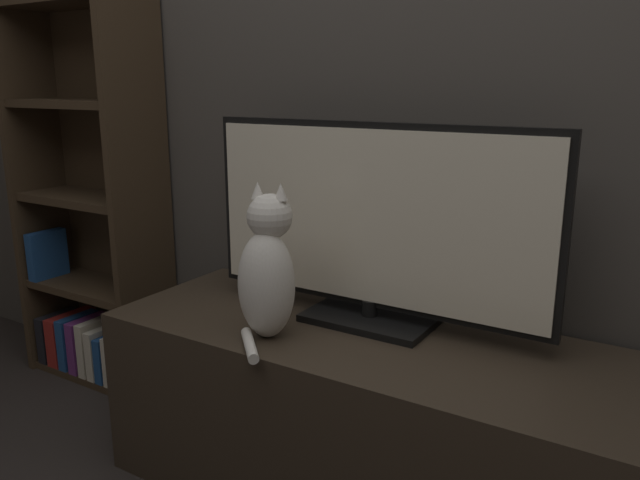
{
  "coord_description": "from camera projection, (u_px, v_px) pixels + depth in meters",
  "views": [
    {
      "loc": [
        0.71,
        -0.51,
        1.18
      ],
      "look_at": [
        -0.15,
        0.87,
        0.77
      ],
      "focal_mm": 35.0,
      "sensor_mm": 36.0,
      "label": 1
    }
  ],
  "objects": [
    {
      "name": "wall_back",
      "position": [
        431.0,
        38.0,
        1.76
      ],
      "size": [
        4.8,
        0.05,
        2.6
      ],
      "color": "#47423D",
      "rests_on": "ground_plane"
    },
    {
      "name": "bookshelf",
      "position": [
        96.0,
        223.0,
        2.49
      ],
      "size": [
        0.62,
        0.28,
        1.48
      ],
      "color": "#3D2D1E",
      "rests_on": "ground_plane"
    },
    {
      "name": "tv_stand",
      "position": [
        372.0,
        421.0,
        1.75
      ],
      "size": [
        1.53,
        0.55,
        0.51
      ],
      "color": "#33281E",
      "rests_on": "ground_plane"
    },
    {
      "name": "cat",
      "position": [
        267.0,
        271.0,
        1.65
      ],
      "size": [
        0.18,
        0.27,
        0.42
      ],
      "rotation": [
        0.0,
        0.0,
        0.17
      ],
      "color": "silver",
      "rests_on": "tv_stand"
    },
    {
      "name": "tv",
      "position": [
        372.0,
        226.0,
        1.72
      ],
      "size": [
        1.03,
        0.22,
        0.56
      ],
      "color": "black",
      "rests_on": "tv_stand"
    }
  ]
}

